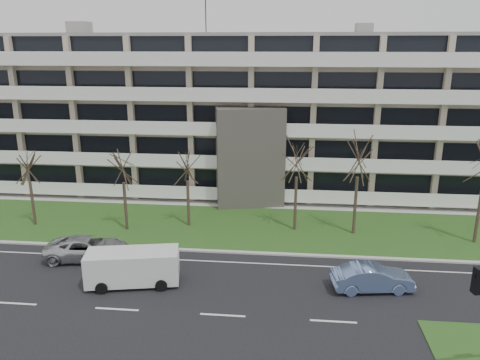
# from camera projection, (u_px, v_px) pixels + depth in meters

# --- Properties ---
(ground) EXTENTS (160.00, 160.00, 0.00)m
(ground) POSITION_uv_depth(u_px,v_px,m) (223.00, 315.00, 25.67)
(ground) COLOR black
(ground) RESTS_ON ground
(grass_verge) EXTENTS (90.00, 10.00, 0.06)m
(grass_verge) POSITION_uv_depth(u_px,v_px,m) (244.00, 226.00, 38.08)
(grass_verge) COLOR #254E1A
(grass_verge) RESTS_ON ground
(curb) EXTENTS (90.00, 0.35, 0.12)m
(curb) POSITION_uv_depth(u_px,v_px,m) (238.00, 252.00, 33.29)
(curb) COLOR #B2B2AD
(curb) RESTS_ON ground
(sidewalk) EXTENTS (90.00, 2.00, 0.08)m
(sidewalk) POSITION_uv_depth(u_px,v_px,m) (250.00, 204.00, 43.33)
(sidewalk) COLOR #B2B2AD
(sidewalk) RESTS_ON ground
(lane_edge_line) EXTENTS (90.00, 0.12, 0.01)m
(lane_edge_line) POSITION_uv_depth(u_px,v_px,m) (236.00, 262.00, 31.87)
(lane_edge_line) COLOR white
(lane_edge_line) RESTS_ON ground
(apartment_building) EXTENTS (60.50, 15.10, 18.75)m
(apartment_building) POSITION_uv_depth(u_px,v_px,m) (256.00, 112.00, 47.72)
(apartment_building) COLOR beige
(apartment_building) RESTS_ON ground
(silver_pickup) EXTENTS (5.93, 3.32, 1.57)m
(silver_pickup) POSITION_uv_depth(u_px,v_px,m) (88.00, 248.00, 32.23)
(silver_pickup) COLOR silver
(silver_pickup) RESTS_ON ground
(blue_sedan) EXTENTS (5.03, 2.38, 1.59)m
(blue_sedan) POSITION_uv_depth(u_px,v_px,m) (372.00, 278.00, 28.12)
(blue_sedan) COLOR #7590CB
(blue_sedan) RESTS_ON ground
(white_van) EXTENTS (5.89, 3.11, 2.17)m
(white_van) POSITION_uv_depth(u_px,v_px,m) (134.00, 265.00, 28.69)
(white_van) COLOR silver
(white_van) RESTS_ON ground
(tree_1) EXTENTS (3.32, 3.32, 6.63)m
(tree_1) POSITION_uv_depth(u_px,v_px,m) (28.00, 164.00, 37.08)
(tree_1) COLOR #382B21
(tree_1) RESTS_ON ground
(tree_2) EXTENTS (3.53, 3.53, 7.06)m
(tree_2) POSITION_uv_depth(u_px,v_px,m) (122.00, 163.00, 36.01)
(tree_2) COLOR #382B21
(tree_2) RESTS_ON ground
(tree_3) EXTENTS (3.42, 3.42, 6.84)m
(tree_3) POSITION_uv_depth(u_px,v_px,m) (187.00, 163.00, 36.84)
(tree_3) COLOR #382B21
(tree_3) RESTS_ON ground
(tree_4) EXTENTS (3.94, 3.94, 7.87)m
(tree_4) POSITION_uv_depth(u_px,v_px,m) (297.00, 155.00, 35.77)
(tree_4) COLOR #382B21
(tree_4) RESTS_ON ground
(tree_5) EXTENTS (4.14, 4.14, 8.28)m
(tree_5) POSITION_uv_depth(u_px,v_px,m) (359.00, 154.00, 34.91)
(tree_5) COLOR #382B21
(tree_5) RESTS_ON ground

